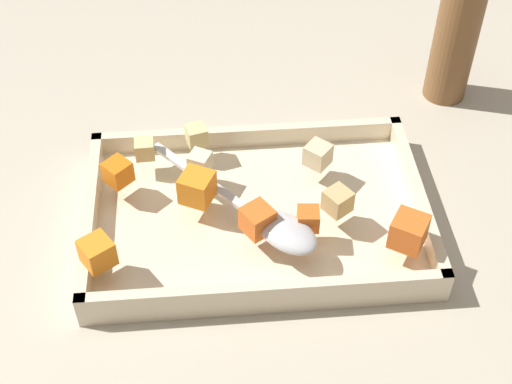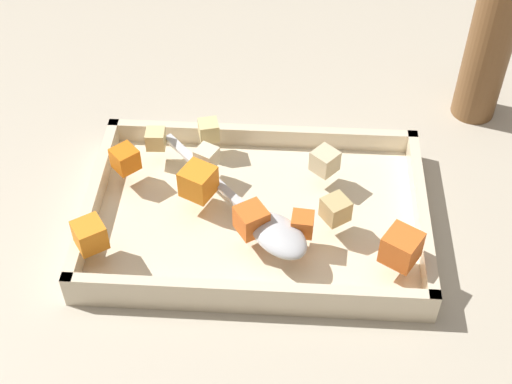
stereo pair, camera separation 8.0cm
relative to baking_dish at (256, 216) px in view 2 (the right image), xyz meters
name	(u,v)px [view 2 (the right image)]	position (x,y,z in m)	size (l,w,h in m)	color
ground_plane	(241,218)	(-0.02, 0.01, -0.01)	(4.00, 4.00, 0.00)	#BCB29E
baking_dish	(256,216)	(0.00, 0.00, 0.00)	(0.38, 0.25, 0.04)	beige
carrot_chunk_under_handle	(125,159)	(-0.15, 0.04, 0.04)	(0.03, 0.03, 0.03)	orange
carrot_chunk_heap_top	(302,224)	(0.05, -0.05, 0.04)	(0.02, 0.02, 0.02)	orange
carrot_chunk_corner_se	(401,247)	(0.15, -0.08, 0.05)	(0.03, 0.03, 0.03)	orange
carrot_chunk_mid_right	(251,220)	(0.00, -0.05, 0.04)	(0.03, 0.03, 0.03)	orange
carrot_chunk_back_center	(198,182)	(-0.06, 0.01, 0.05)	(0.03, 0.03, 0.03)	orange
carrot_chunk_corner_ne	(90,235)	(-0.17, -0.08, 0.04)	(0.03, 0.03, 0.03)	orange
potato_chunk_corner_nw	(207,157)	(-0.06, 0.05, 0.04)	(0.02, 0.02, 0.02)	beige
potato_chunk_near_right	(336,209)	(0.09, -0.02, 0.04)	(0.03, 0.03, 0.03)	tan
potato_chunk_near_left	(325,161)	(0.08, 0.05, 0.04)	(0.03, 0.03, 0.03)	beige
potato_chunk_rim_edge	(156,139)	(-0.12, 0.08, 0.04)	(0.02, 0.02, 0.02)	#E0CC89
potato_chunk_heap_side	(209,130)	(-0.06, 0.10, 0.04)	(0.02, 0.02, 0.02)	#E0CC89
serving_spoon	(270,228)	(0.02, -0.05, 0.04)	(0.18, 0.20, 0.02)	silver
pepper_mill	(488,52)	(0.28, 0.22, 0.08)	(0.06, 0.06, 0.21)	brown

